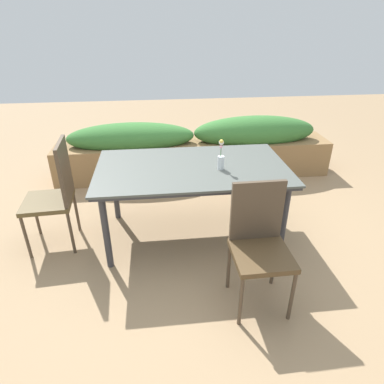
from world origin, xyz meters
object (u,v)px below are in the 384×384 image
chair_end_left (55,191)px  planter_box (195,149)px  flower_vase (221,157)px  dining_table (192,173)px  chair_near_right (259,240)px

chair_end_left → planter_box: 1.99m
flower_vase → dining_table: bearing=160.0°
chair_near_right → flower_vase: flower_vase is taller
chair_near_right → dining_table: bearing=-67.0°
flower_vase → planter_box: flower_vase is taller
chair_end_left → chair_near_right: 1.81m
chair_near_right → planter_box: chair_near_right is taller
dining_table → planter_box: planter_box is taller
planter_box → dining_table: bearing=-98.1°
chair_end_left → chair_near_right: bearing=-122.4°
planter_box → chair_end_left: bearing=-135.4°
chair_end_left → flower_vase: (1.45, -0.09, 0.29)m
chair_end_left → chair_near_right: (1.59, -0.87, -0.03)m
dining_table → chair_near_right: (0.38, -0.86, -0.15)m
dining_table → flower_vase: bearing=-20.0°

